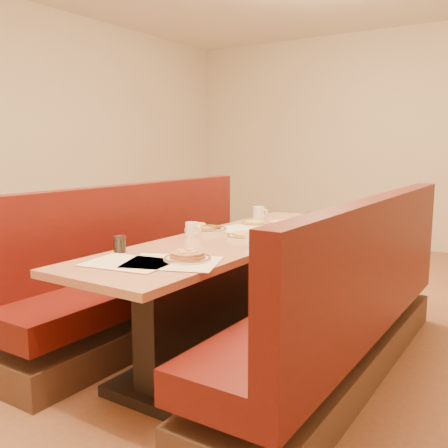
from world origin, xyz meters
The scene contains 19 objects.
ground centered at (0.00, 0.00, 0.00)m, with size 8.00×8.00×0.00m, color #9E6647.
room_envelope centered at (0.00, 0.00, 1.93)m, with size 6.04×8.04×2.82m.
diner_table centered at (0.00, 0.00, 0.37)m, with size 0.70×2.50×0.75m.
booth_left centered at (-0.73, 0.00, 0.36)m, with size 0.55×2.50×1.05m.
booth_right centered at (0.73, 0.00, 0.36)m, with size 0.55×2.50×1.05m.
placemat_near_left centered at (-0.05, -0.90, 0.75)m, with size 0.41×0.31×0.00m, color #F8F2C2.
placemat_near_right centered at (0.12, -0.78, 0.75)m, with size 0.45×0.34×0.00m, color #F8F2C2.
placemat_far_left centered at (-0.07, 0.23, 0.75)m, with size 0.42×0.32×0.00m, color #F8F2C2.
placemat_far_right centered at (0.12, 0.78, 0.75)m, with size 0.41×0.31×0.00m, color #F8F2C2.
pancake_plate centered at (0.15, -0.70, 0.77)m, with size 0.24×0.24×0.05m.
eggs_plate centered at (-0.28, 0.07, 0.77)m, with size 0.29×0.29×0.06m.
extra_plate_mid centered at (0.08, -0.01, 0.77)m, with size 0.24×0.24×0.05m.
extra_plate_far centered at (-0.13, 0.48, 0.76)m, with size 0.19×0.19×0.04m.
coffee_mug_a centered at (0.24, -0.18, 0.80)m, with size 0.12×0.08×0.09m.
coffee_mug_b centered at (-0.24, -0.13, 0.80)m, with size 0.12×0.08×0.09m.
coffee_mug_c centered at (0.26, 0.45, 0.79)m, with size 0.10×0.07×0.08m.
coffee_mug_d centered at (-0.28, 0.81, 0.80)m, with size 0.13×0.09×0.09m.
soda_tumbler_near centered at (-0.28, -0.74, 0.80)m, with size 0.07×0.07×0.09m.
soda_tumbler_mid centered at (0.28, 0.57, 0.81)m, with size 0.08×0.08×0.11m.
Camera 1 is at (1.65, -2.65, 1.32)m, focal length 40.00 mm.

